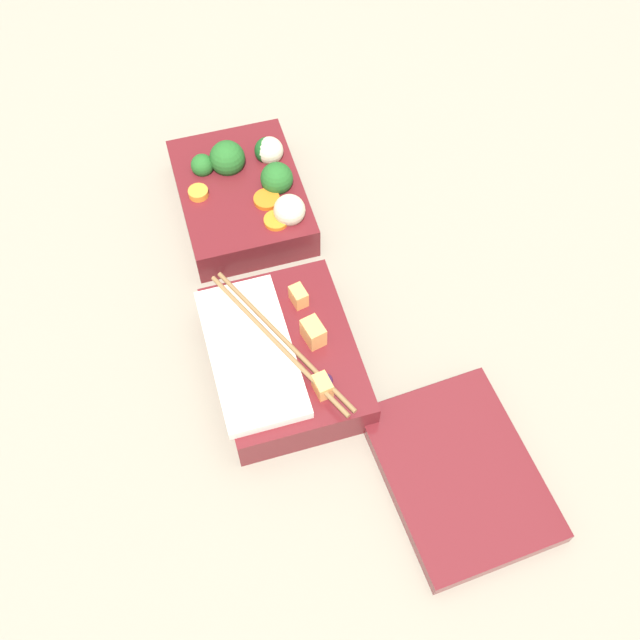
% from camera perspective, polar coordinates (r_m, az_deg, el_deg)
% --- Properties ---
extents(ground_plane, '(3.00, 3.00, 0.00)m').
position_cam_1_polar(ground_plane, '(0.88, -4.50, 2.62)').
color(ground_plane, gray).
extents(bento_tray_vegetable, '(0.20, 0.15, 0.08)m').
position_cam_1_polar(bento_tray_vegetable, '(0.94, -5.79, 9.66)').
color(bento_tray_vegetable, maroon).
rests_on(bento_tray_vegetable, ground_plane).
extents(bento_tray_rice, '(0.20, 0.15, 0.07)m').
position_cam_1_polar(bento_tray_rice, '(0.80, -3.19, -2.86)').
color(bento_tray_rice, maroon).
rests_on(bento_tray_rice, ground_plane).
extents(bento_lid, '(0.20, 0.16, 0.02)m').
position_cam_1_polar(bento_lid, '(0.77, 10.56, -11.40)').
color(bento_lid, maroon).
rests_on(bento_lid, ground_plane).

